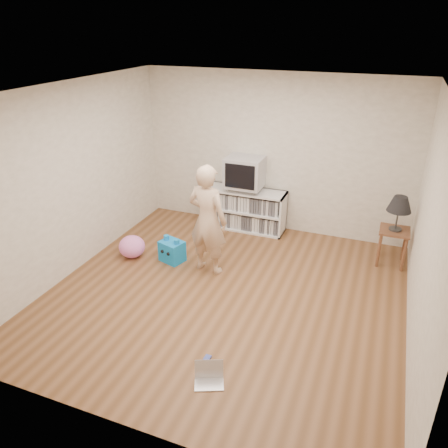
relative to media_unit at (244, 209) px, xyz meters
name	(u,v)px	position (x,y,z in m)	size (l,w,h in m)	color
ground	(225,294)	(0.43, -2.04, -0.35)	(4.50, 4.50, 0.00)	brown
walls	(225,203)	(0.43, -2.04, 0.95)	(4.52, 4.52, 2.60)	beige
ceiling	(225,91)	(0.43, -2.04, 2.25)	(4.50, 4.50, 0.01)	white
media_unit	(244,209)	(0.00, 0.00, 0.00)	(1.40, 0.45, 0.70)	white
dvd_deck	(245,188)	(0.00, -0.02, 0.39)	(0.45, 0.35, 0.07)	gray
crt_tv	(245,172)	(0.00, -0.02, 0.67)	(0.60, 0.53, 0.50)	#B3B3B8
side_table	(393,238)	(2.42, -0.39, 0.07)	(0.42, 0.42, 0.55)	brown
table_lamp	(400,205)	(2.42, -0.39, 0.59)	(0.34, 0.34, 0.52)	#333333
person	(208,220)	(-0.02, -1.54, 0.45)	(0.58, 0.38, 1.59)	beige
laptop	(209,376)	(0.83, -3.52, -0.30)	(0.36, 0.33, 0.20)	silver
playing_cards	(207,358)	(0.69, -3.24, -0.34)	(0.07, 0.09, 0.02)	#4353B4
plush_blue	(172,251)	(-0.63, -1.50, -0.18)	(0.40, 0.36, 0.39)	#0B83DD
plush_pink	(132,247)	(-1.26, -1.60, -0.18)	(0.40, 0.40, 0.34)	#FC7DD6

